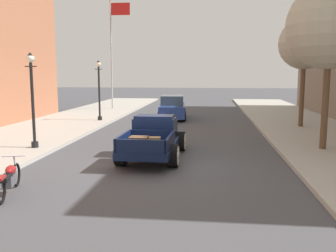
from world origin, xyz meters
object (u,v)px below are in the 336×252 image
object	(u,v)px
hotrod_truck_navy	(154,137)
street_lamp_near	(32,93)
flagpole	(114,42)
motorcycle_parked	(9,178)
street_lamp_far	(99,86)
street_tree_second	(305,44)
car_background_blue	(172,108)
street_tree_nearest	(330,26)

from	to	relation	value
hotrod_truck_navy	street_lamp_near	distance (m)	5.30
flagpole	street_lamp_near	bearing A→B (deg)	-86.50
street_lamp_near	flagpole	bearing A→B (deg)	93.50
motorcycle_parked	flagpole	world-z (taller)	flagpole
street_lamp_near	street_lamp_far	world-z (taller)	same
motorcycle_parked	street_lamp_far	world-z (taller)	street_lamp_far
flagpole	street_tree_second	size ratio (longest dim) A/B	1.50
flagpole	car_background_blue	bearing A→B (deg)	-45.35
motorcycle_parked	street_lamp_near	world-z (taller)	street_lamp_near
street_lamp_near	street_lamp_far	size ratio (longest dim) A/B	1.00
hotrod_truck_navy	street_tree_second	distance (m)	11.49
hotrod_truck_navy	street_tree_second	world-z (taller)	street_tree_second
hotrod_truck_navy	car_background_blue	distance (m)	11.68
hotrod_truck_navy	street_lamp_far	bearing A→B (deg)	118.09
street_lamp_near	flagpole	world-z (taller)	flagpole
motorcycle_parked	street_tree_nearest	bearing A→B (deg)	33.14
street_lamp_far	street_tree_second	bearing A→B (deg)	-6.96
street_lamp_near	street_tree_nearest	distance (m)	12.00
street_lamp_near	street_tree_second	xyz separation A→B (m)	(12.33, 7.51, 2.41)
street_tree_nearest	street_lamp_near	bearing A→B (deg)	-174.80
motorcycle_parked	street_lamp_near	bearing A→B (deg)	109.84
street_tree_second	street_lamp_near	bearing A→B (deg)	-148.65
hotrod_truck_navy	street_tree_nearest	bearing A→B (deg)	12.23
motorcycle_parked	street_lamp_near	xyz separation A→B (m)	(-1.92, 5.31, 1.94)
motorcycle_parked	street_tree_second	distance (m)	17.08
flagpole	street_tree_nearest	xyz separation A→B (m)	(12.71, -15.86, -0.80)
motorcycle_parked	street_lamp_far	xyz separation A→B (m)	(-1.91, 14.32, 1.94)
street_lamp_far	street_tree_nearest	world-z (taller)	street_tree_nearest
street_lamp_far	street_lamp_near	bearing A→B (deg)	-90.06
motorcycle_parked	street_lamp_far	size ratio (longest dim) A/B	0.54
motorcycle_parked	flagpole	bearing A→B (deg)	97.56
hotrod_truck_navy	street_lamp_near	xyz separation A→B (m)	(-5.02, 0.38, 1.63)
hotrod_truck_navy	car_background_blue	world-z (taller)	car_background_blue
hotrod_truck_navy	flagpole	size ratio (longest dim) A/B	0.54
hotrod_truck_navy	street_tree_nearest	xyz separation A→B (m)	(6.65, 1.44, 4.21)
car_background_blue	street_lamp_near	bearing A→B (deg)	-111.84
car_background_blue	street_lamp_near	distance (m)	12.27
street_lamp_near	hotrod_truck_navy	bearing A→B (deg)	-4.33
hotrod_truck_navy	street_lamp_near	bearing A→B (deg)	175.67
flagpole	street_tree_second	bearing A→B (deg)	-35.16
hotrod_truck_navy	street_lamp_far	size ratio (longest dim) A/B	1.29
flagpole	street_tree_nearest	distance (m)	20.34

